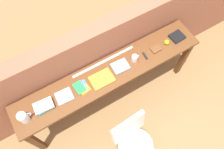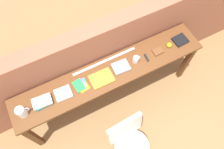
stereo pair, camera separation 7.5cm
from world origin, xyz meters
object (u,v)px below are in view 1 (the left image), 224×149
at_px(book_open_centre, 102,79).
at_px(multitool_folded, 145,56).
at_px(pamphlet_pile_colourful, 81,87).
at_px(book_repair_rightmost, 177,37).
at_px(mug, 135,58).
at_px(sports_ball_small, 167,42).
at_px(chair_white_moulded, 133,139).
at_px(leather_journal_brown, 156,49).
at_px(pitcher_white, 24,118).
at_px(magazine_cycling, 64,96).
at_px(book_stack_leftmost, 44,106).

bearing_deg(book_open_centre, multitool_folded, 1.24).
bearing_deg(pamphlet_pile_colourful, book_repair_rightmost, -0.20).
bearing_deg(mug, sports_ball_small, -0.59).
distance_m(chair_white_moulded, book_repair_rightmost, 1.45).
relative_size(leather_journal_brown, book_repair_rightmost, 0.72).
height_order(pitcher_white, pamphlet_pile_colourful, pitcher_white).
distance_m(leather_journal_brown, sports_ball_small, 0.17).
bearing_deg(chair_white_moulded, magazine_cycling, 121.76).
height_order(magazine_cycling, book_repair_rightmost, book_repair_rightmost).
bearing_deg(magazine_cycling, book_repair_rightmost, 3.19).
relative_size(pamphlet_pile_colourful, mug, 1.74).
bearing_deg(pamphlet_pile_colourful, mug, -0.70).
bearing_deg(leather_journal_brown, chair_white_moulded, -138.71).
xyz_separation_m(pamphlet_pile_colourful, book_open_centre, (0.26, -0.04, 0.00)).
bearing_deg(sports_ball_small, magazine_cycling, 179.59).
relative_size(book_stack_leftmost, sports_ball_small, 3.43).
bearing_deg(mug, pitcher_white, -179.05).
height_order(pitcher_white, magazine_cycling, pitcher_white).
relative_size(chair_white_moulded, sports_ball_small, 13.57).
distance_m(book_open_centre, leather_journal_brown, 0.81).
xyz_separation_m(pitcher_white, leather_journal_brown, (1.78, 0.02, -0.07)).
relative_size(book_stack_leftmost, magazine_cycling, 1.16).
height_order(multitool_folded, book_repair_rightmost, book_repair_rightmost).
height_order(book_stack_leftmost, sports_ball_small, sports_ball_small).
relative_size(book_stack_leftmost, book_repair_rightmost, 1.24).
bearing_deg(book_repair_rightmost, pitcher_white, 177.77).
bearing_deg(book_open_centre, book_repair_rightmost, 2.34).
bearing_deg(pitcher_white, magazine_cycling, 3.51).
bearing_deg(leather_journal_brown, magazine_cycling, 177.60).
relative_size(chair_white_moulded, mug, 8.10).
bearing_deg(mug, leather_journal_brown, -1.44).
bearing_deg(sports_ball_small, book_stack_leftmost, 179.61).
distance_m(pamphlet_pile_colourful, sports_ball_small, 1.25).
xyz_separation_m(chair_white_moulded, mug, (0.49, 0.77, 0.40)).
xyz_separation_m(book_stack_leftmost, sports_ball_small, (1.71, -0.01, 0.00)).
bearing_deg(multitool_folded, book_stack_leftmost, 178.80).
relative_size(chair_white_moulded, leather_journal_brown, 6.86).
relative_size(book_open_centre, book_repair_rightmost, 1.54).
relative_size(multitool_folded, leather_journal_brown, 0.85).
relative_size(chair_white_moulded, pamphlet_pile_colourful, 4.67).
xyz_separation_m(multitool_folded, sports_ball_small, (0.35, 0.02, 0.02)).
bearing_deg(magazine_cycling, leather_journal_brown, 2.64).
relative_size(chair_white_moulded, book_repair_rightmost, 4.91).
bearing_deg(sports_ball_small, pamphlet_pile_colourful, 179.34).
bearing_deg(book_stack_leftmost, pamphlet_pile_colourful, 0.32).
height_order(book_open_centre, mug, mug).
xyz_separation_m(chair_white_moulded, book_stack_leftmost, (-0.73, 0.78, 0.38)).
height_order(pitcher_white, multitool_folded, pitcher_white).
height_order(mug, book_repair_rightmost, mug).
bearing_deg(book_open_centre, chair_white_moulded, -89.30).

